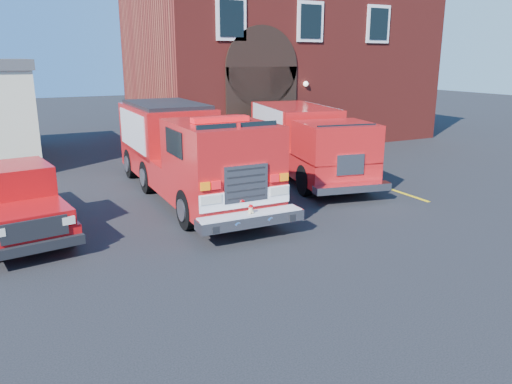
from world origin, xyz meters
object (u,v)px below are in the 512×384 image
pickup_truck (11,200)px  secondary_truck (306,140)px  fire_station (276,60)px  fire_engine (187,151)px

pickup_truck → secondary_truck: (10.24, 1.99, 0.52)m
fire_station → secondary_truck: 10.78m
fire_station → fire_engine: bearing=-131.1°
fire_station → secondary_truck: size_ratio=1.86×
fire_station → pickup_truck: bearing=-140.9°
pickup_truck → secondary_truck: secondary_truck is taller
fire_engine → secondary_truck: 5.03m
pickup_truck → fire_station: bearing=39.1°
secondary_truck → pickup_truck: bearing=-169.0°
fire_station → fire_engine: (-8.99, -10.30, -2.75)m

